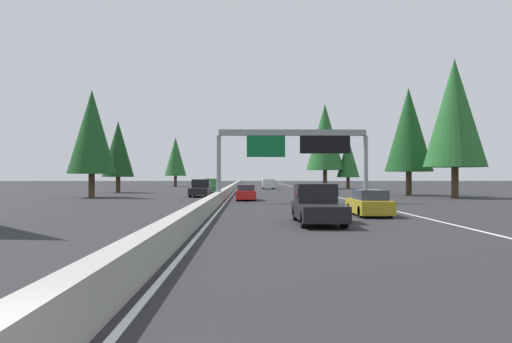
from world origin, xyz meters
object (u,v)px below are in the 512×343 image
(conifer_right_distant, at_px, (348,157))
(conifer_left_mid, at_px, (118,149))
(oncoming_far, at_px, (212,186))
(conifer_right_near, at_px, (455,113))
(sedan_near_center, at_px, (246,193))
(conifer_left_near, at_px, (92,132))
(pickup_mid_right, at_px, (317,204))
(oncoming_near, at_px, (201,188))
(conifer_right_mid, at_px, (409,130))
(sign_gantry_overhead, at_px, (295,145))
(conifer_right_far, at_px, (325,137))
(minivan_distant_b, at_px, (268,183))
(conifer_left_far, at_px, (175,157))
(sedan_far_right, at_px, (369,204))

(conifer_right_distant, relative_size, conifer_left_mid, 0.94)
(oncoming_far, bearing_deg, conifer_right_near, 55.10)
(sedan_near_center, bearing_deg, conifer_left_near, 68.70)
(pickup_mid_right, bearing_deg, oncoming_far, 10.24)
(oncoming_near, distance_m, conifer_right_mid, 24.90)
(sedan_near_center, relative_size, conifer_left_near, 0.39)
(sign_gantry_overhead, bearing_deg, sedan_near_center, 44.24)
(conifer_right_near, height_order, conifer_left_near, conifer_right_near)
(conifer_left_near, bearing_deg, oncoming_far, -33.97)
(conifer_right_far, bearing_deg, conifer_left_near, 140.16)
(conifer_right_far, bearing_deg, pickup_mid_right, 170.85)
(conifer_right_mid, xyz_separation_m, conifer_right_distant, (29.93, 1.01, -2.09))
(pickup_mid_right, xyz_separation_m, conifer_right_near, (27.05, -17.88, 7.77))
(conifer_right_distant, relative_size, conifer_left_near, 0.81)
(oncoming_far, relative_size, conifer_left_near, 0.50)
(pickup_mid_right, relative_size, conifer_right_mid, 0.45)
(pickup_mid_right, relative_size, conifer_right_distant, 0.62)
(minivan_distant_b, distance_m, conifer_right_mid, 32.32)
(conifer_right_near, height_order, conifer_left_far, conifer_right_near)
(pickup_mid_right, height_order, oncoming_near, same)
(conifer_right_near, relative_size, conifer_right_far, 0.96)
(pickup_mid_right, distance_m, sedan_near_center, 22.49)
(sign_gantry_overhead, bearing_deg, oncoming_far, 17.96)
(oncoming_near, distance_m, conifer_right_distant, 40.48)
(conifer_left_mid, bearing_deg, sedan_far_right, -148.38)
(conifer_right_near, distance_m, conifer_right_far, 37.89)
(sedan_near_center, bearing_deg, conifer_left_far, 14.32)
(sign_gantry_overhead, relative_size, conifer_right_far, 0.85)
(sedan_near_center, height_order, conifer_left_mid, conifer_left_mid)
(sign_gantry_overhead, distance_m, sedan_far_right, 14.60)
(sedan_far_right, distance_m, oncoming_far, 42.51)
(sedan_far_right, height_order, conifer_left_mid, conifer_left_mid)
(sign_gantry_overhead, height_order, conifer_left_near, conifer_left_near)
(sign_gantry_overhead, xyz_separation_m, sedan_near_center, (4.18, 4.07, -4.18))
(conifer_left_mid, height_order, conifer_left_far, conifer_left_far)
(conifer_left_near, bearing_deg, pickup_mid_right, -145.65)
(conifer_right_near, bearing_deg, conifer_right_mid, 19.91)
(sedan_far_right, height_order, sedan_near_center, same)
(minivan_distant_b, bearing_deg, oncoming_far, 152.99)
(oncoming_near, bearing_deg, minivan_distant_b, 164.43)
(conifer_right_far, bearing_deg, conifer_right_near, -168.51)
(oncoming_far, relative_size, conifer_right_distant, 0.62)
(pickup_mid_right, height_order, conifer_left_near, conifer_left_near)
(conifer_right_mid, relative_size, conifer_right_far, 0.83)
(minivan_distant_b, bearing_deg, conifer_right_mid, -151.41)
(conifer_right_near, height_order, conifer_right_mid, conifer_right_near)
(sedan_far_right, height_order, oncoming_far, oncoming_far)
(pickup_mid_right, xyz_separation_m, oncoming_near, (30.73, 8.39, 0.00))
(minivan_distant_b, relative_size, oncoming_near, 0.89)
(sign_gantry_overhead, xyz_separation_m, conifer_right_near, (9.01, -17.25, 3.83))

